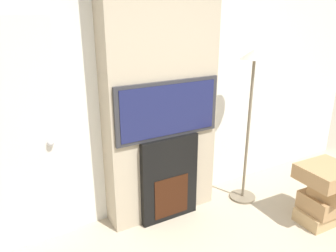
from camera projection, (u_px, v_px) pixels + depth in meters
wall_back at (152, 85)px, 3.28m from camera, size 6.00×0.06×2.70m
chimney_breast at (161, 88)px, 3.14m from camera, size 1.14×0.28×2.70m
fireplace at (168, 178)px, 3.32m from camera, size 0.62×0.15×0.90m
television at (168, 109)px, 3.08m from camera, size 1.08×0.07×0.55m
floor_lamp at (251, 93)px, 3.39m from camera, size 0.29×0.29×1.69m
box_stack at (325, 193)px, 3.27m from camera, size 0.52×0.45×0.62m
entry_door at (14, 143)px, 2.73m from camera, size 0.80×0.09×2.02m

